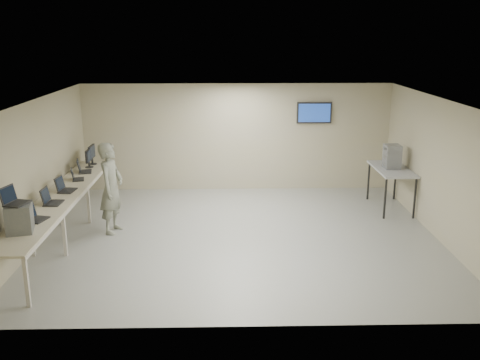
{
  "coord_description": "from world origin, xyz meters",
  "views": [
    {
      "loc": [
        -0.25,
        -10.28,
        4.04
      ],
      "look_at": [
        0.0,
        0.2,
        1.15
      ],
      "focal_mm": 40.0,
      "sensor_mm": 36.0,
      "label": 1
    }
  ],
  "objects_px": {
    "side_table": "(392,171)",
    "workbench": "(61,199)",
    "soldier": "(111,188)",
    "equipment_box": "(19,218)"
  },
  "relations": [
    {
      "from": "equipment_box",
      "to": "soldier",
      "type": "distance_m",
      "value": 2.55
    },
    {
      "from": "workbench",
      "to": "side_table",
      "type": "bearing_deg",
      "value": 13.63
    },
    {
      "from": "soldier",
      "to": "workbench",
      "type": "bearing_deg",
      "value": 121.21
    },
    {
      "from": "workbench",
      "to": "equipment_box",
      "type": "distance_m",
      "value": 2.01
    },
    {
      "from": "workbench",
      "to": "equipment_box",
      "type": "bearing_deg",
      "value": -91.81
    },
    {
      "from": "side_table",
      "to": "workbench",
      "type": "bearing_deg",
      "value": -166.37
    },
    {
      "from": "side_table",
      "to": "equipment_box",
      "type": "bearing_deg",
      "value": -152.77
    },
    {
      "from": "equipment_box",
      "to": "workbench",
      "type": "bearing_deg",
      "value": 74.58
    },
    {
      "from": "side_table",
      "to": "soldier",
      "type": "bearing_deg",
      "value": -167.45
    },
    {
      "from": "workbench",
      "to": "side_table",
      "type": "xyz_separation_m",
      "value": [
        7.19,
        1.74,
        0.09
      ]
    }
  ]
}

